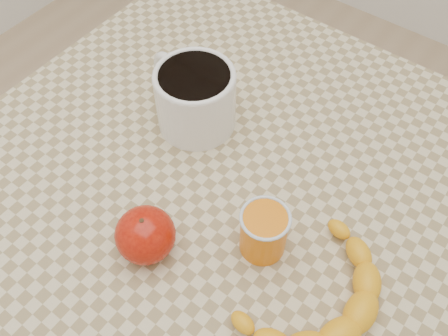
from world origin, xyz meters
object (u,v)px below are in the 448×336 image
Objects in this scene: coffee_mug at (194,95)px; apple at (145,235)px; table at (224,206)px; orange_juice_glass at (264,231)px; banana at (314,295)px.

coffee_mug is 2.19× the size of apple.
apple reaches higher than table.
apple is at bearing -67.14° from coffee_mug.
orange_juice_glass reaches higher than banana.
apple is at bearing -93.93° from table.
orange_juice_glass is 0.10m from banana.
banana is (0.09, -0.03, -0.02)m from orange_juice_glass.
coffee_mug is (-0.10, 0.06, 0.14)m from table.
table is at bearing 175.83° from banana.
apple is at bearing -143.32° from banana.
banana is (0.31, -0.15, -0.04)m from coffee_mug.
orange_juice_glass is at bearing 37.78° from apple.
apple is (0.09, -0.22, -0.02)m from coffee_mug.
coffee_mug is 0.64× the size of banana.
banana is at bearing -23.76° from table.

